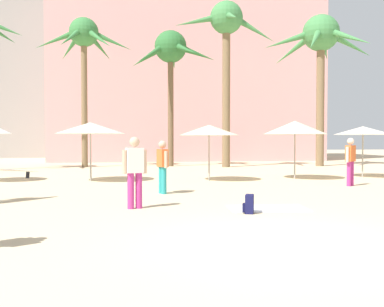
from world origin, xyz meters
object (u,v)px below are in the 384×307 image
object	(u,v)px
palm_tree_left	(84,43)
palm_tree_right	(171,53)
cafe_umbrella_4	(209,130)
palm_tree_far_left	(226,32)
beach_towel	(268,208)
person_far_right	(162,165)
person_mid_right	(135,169)
palm_tree_far_right	(321,43)
cafe_umbrella_2	(295,128)
person_mid_left	(350,160)
cafe_umbrella_3	(90,128)
cafe_umbrella_6	(363,131)
backpack	(249,204)

from	to	relation	value
palm_tree_left	palm_tree_right	distance (m)	5.16
cafe_umbrella_4	palm_tree_far_left	bearing A→B (deg)	72.47
palm_tree_left	palm_tree_right	size ratio (longest dim) A/B	1.07
beach_towel	palm_tree_left	bearing A→B (deg)	108.66
person_far_right	person_mid_right	bearing A→B (deg)	-127.23
palm_tree_left	palm_tree_far_right	bearing A→B (deg)	-4.41
palm_tree_far_right	person_far_right	size ratio (longest dim) A/B	5.77
palm_tree_far_right	person_mid_right	bearing A→B (deg)	-127.46
palm_tree_left	palm_tree_right	bearing A→B (deg)	0.94
cafe_umbrella_2	cafe_umbrella_4	size ratio (longest dim) A/B	1.10
palm_tree_far_left	person_mid_left	distance (m)	13.32
beach_towel	person_mid_left	bearing A→B (deg)	44.88
palm_tree_far_right	cafe_umbrella_3	bearing A→B (deg)	-148.91
cafe_umbrella_2	beach_towel	bearing A→B (deg)	-116.03
cafe_umbrella_6	palm_tree_left	bearing A→B (deg)	144.39
palm_tree_far_right	person_mid_right	xyz separation A→B (m)	(-11.69, -15.26, -6.63)
cafe_umbrella_4	person_mid_right	size ratio (longest dim) A/B	1.39
cafe_umbrella_2	cafe_umbrella_3	world-z (taller)	cafe_umbrella_2
cafe_umbrella_4	beach_towel	size ratio (longest dim) A/B	1.31
palm_tree_left	cafe_umbrella_4	size ratio (longest dim) A/B	3.71
cafe_umbrella_4	person_far_right	size ratio (longest dim) A/B	1.48
person_mid_left	cafe_umbrella_3	bearing A→B (deg)	33.09
cafe_umbrella_3	beach_towel	bearing A→B (deg)	-58.90
palm_tree_far_left	cafe_umbrella_4	size ratio (longest dim) A/B	4.12
palm_tree_far_right	cafe_umbrella_4	xyz separation A→B (m)	(-8.60, -8.54, -5.54)
palm_tree_far_left	cafe_umbrella_4	distance (m)	10.67
cafe_umbrella_3	person_far_right	distance (m)	5.25
beach_towel	person_mid_left	size ratio (longest dim) A/B	1.07
beach_towel	cafe_umbrella_4	bearing A→B (deg)	90.26
palm_tree_far_right	palm_tree_left	bearing A→B (deg)	175.59
cafe_umbrella_3	person_mid_left	distance (m)	9.84
backpack	person_far_right	xyz separation A→B (m)	(-1.60, 3.86, 0.68)
cafe_umbrella_6	backpack	bearing A→B (deg)	-131.84
person_mid_left	beach_towel	bearing A→B (deg)	97.43
palm_tree_right	beach_towel	distance (m)	18.30
palm_tree_right	cafe_umbrella_2	size ratio (longest dim) A/B	3.16
palm_tree_right	cafe_umbrella_4	bearing A→B (deg)	-86.92
cafe_umbrella_4	person_far_right	xyz separation A→B (m)	(-2.19, -3.92, -1.14)
palm_tree_far_left	person_mid_left	bearing A→B (deg)	-80.32
cafe_umbrella_4	beach_towel	distance (m)	7.49
palm_tree_far_right	palm_tree_right	bearing A→B (deg)	172.61
palm_tree_far_left	cafe_umbrella_6	xyz separation A→B (m)	(4.27, -7.81, -5.96)
palm_tree_right	backpack	bearing A→B (deg)	-90.23
palm_tree_far_left	palm_tree_right	world-z (taller)	palm_tree_far_left
palm_tree_far_left	palm_tree_right	distance (m)	3.61
beach_towel	palm_tree_far_left	bearing A→B (deg)	80.46
cafe_umbrella_4	person_mid_right	distance (m)	7.47
person_mid_left	person_far_right	world-z (taller)	person_mid_left
person_mid_left	person_mid_right	distance (m)	8.64
palm_tree_far_right	cafe_umbrella_3	xyz separation A→B (m)	(-13.26, -7.99, -5.47)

